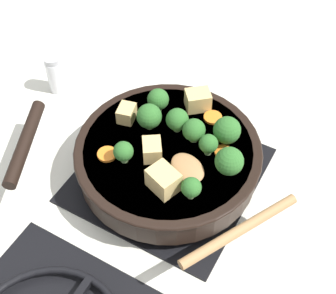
{
  "coord_description": "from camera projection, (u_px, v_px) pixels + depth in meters",
  "views": [
    {
      "loc": [
        -0.26,
        0.46,
        0.7
      ],
      "look_at": [
        0.0,
        0.0,
        0.08
      ],
      "focal_mm": 50.0,
      "sensor_mm": 36.0,
      "label": 1
    }
  ],
  "objects": [
    {
      "name": "carrot_slice_near_center",
      "position": [
        213.0,
        117.0,
        0.85
      ],
      "size": [
        0.03,
        0.03,
        0.01
      ],
      "primitive_type": "cylinder",
      "color": "orange",
      "rests_on": "skillet_pan"
    },
    {
      "name": "wooden_spoon",
      "position": [
        215.0,
        200.0,
        0.73
      ],
      "size": [
        0.22,
        0.2,
        0.02
      ],
      "color": "#A87A4C",
      "rests_on": "skillet_pan"
    },
    {
      "name": "front_burner_grate",
      "position": [
        168.0,
        171.0,
        0.86
      ],
      "size": [
        0.31,
        0.31,
        0.03
      ],
      "color": "black",
      "rests_on": "ground_plane"
    },
    {
      "name": "tofu_cube_near_handle",
      "position": [
        198.0,
        100.0,
        0.86
      ],
      "size": [
        0.06,
        0.06,
        0.04
      ],
      "primitive_type": "cube",
      "rotation": [
        0.0,
        0.0,
        3.84
      ],
      "color": "#DBB770",
      "rests_on": "skillet_pan"
    },
    {
      "name": "broccoli_floret_center_top",
      "position": [
        208.0,
        144.0,
        0.78
      ],
      "size": [
        0.03,
        0.03,
        0.04
      ],
      "color": "#709956",
      "rests_on": "skillet_pan"
    },
    {
      "name": "tofu_cube_east_chunk",
      "position": [
        152.0,
        150.0,
        0.79
      ],
      "size": [
        0.05,
        0.05,
        0.03
      ],
      "primitive_type": "cube",
      "rotation": [
        0.0,
        0.0,
        2.17
      ],
      "color": "#DBB770",
      "rests_on": "skillet_pan"
    },
    {
      "name": "broccoli_floret_mid_floret",
      "position": [
        149.0,
        116.0,
        0.82
      ],
      "size": [
        0.04,
        0.04,
        0.05
      ],
      "color": "#709956",
      "rests_on": "skillet_pan"
    },
    {
      "name": "broccoli_floret_near_spoon",
      "position": [
        227.0,
        130.0,
        0.8
      ],
      "size": [
        0.05,
        0.05,
        0.05
      ],
      "color": "#709956",
      "rests_on": "skillet_pan"
    },
    {
      "name": "skillet_pan",
      "position": [
        167.0,
        156.0,
        0.83
      ],
      "size": [
        0.45,
        0.36,
        0.06
      ],
      "color": "black",
      "rests_on": "front_burner_grate"
    },
    {
      "name": "broccoli_floret_small_inner",
      "position": [
        158.0,
        100.0,
        0.85
      ],
      "size": [
        0.04,
        0.04,
        0.05
      ],
      "color": "#709956",
      "rests_on": "skillet_pan"
    },
    {
      "name": "broccoli_floret_north_edge",
      "position": [
        123.0,
        152.0,
        0.77
      ],
      "size": [
        0.03,
        0.03,
        0.04
      ],
      "color": "#709956",
      "rests_on": "skillet_pan"
    },
    {
      "name": "carrot_slice_edge_slice",
      "position": [
        223.0,
        152.0,
        0.8
      ],
      "size": [
        0.03,
        0.03,
        0.01
      ],
      "primitive_type": "cylinder",
      "color": "orange",
      "rests_on": "skillet_pan"
    },
    {
      "name": "broccoli_floret_west_rim",
      "position": [
        230.0,
        160.0,
        0.75
      ],
      "size": [
        0.05,
        0.05,
        0.05
      ],
      "color": "#709956",
      "rests_on": "skillet_pan"
    },
    {
      "name": "broccoli_floret_tall_stem",
      "position": [
        191.0,
        188.0,
        0.73
      ],
      "size": [
        0.03,
        0.03,
        0.04
      ],
      "color": "#709956",
      "rests_on": "skillet_pan"
    },
    {
      "name": "salt_shaker",
      "position": [
        55.0,
        74.0,
        0.99
      ],
      "size": [
        0.04,
        0.04,
        0.09
      ],
      "color": "white",
      "rests_on": "ground_plane"
    },
    {
      "name": "tofu_cube_west_chunk",
      "position": [
        163.0,
        180.0,
        0.74
      ],
      "size": [
        0.06,
        0.05,
        0.04
      ],
      "primitive_type": "cube",
      "rotation": [
        0.0,
        0.0,
        5.94
      ],
      "color": "#DBB770",
      "rests_on": "skillet_pan"
    },
    {
      "name": "tofu_cube_center_large",
      "position": [
        127.0,
        113.0,
        0.84
      ],
      "size": [
        0.04,
        0.04,
        0.03
      ],
      "primitive_type": "cube",
      "rotation": [
        0.0,
        0.0,
        1.8
      ],
      "color": "#DBB770",
      "rests_on": "skillet_pan"
    },
    {
      "name": "broccoli_floret_south_cluster",
      "position": [
        194.0,
        130.0,
        0.8
      ],
      "size": [
        0.04,
        0.04,
        0.05
      ],
      "color": "#709956",
      "rests_on": "skillet_pan"
    },
    {
      "name": "ground_plane",
      "position": [
        168.0,
        175.0,
        0.87
      ],
      "size": [
        2.4,
        2.4,
        0.0
      ],
      "primitive_type": "plane",
      "color": "silver"
    },
    {
      "name": "broccoli_floret_east_rim",
      "position": [
        177.0,
        120.0,
        0.82
      ],
      "size": [
        0.04,
        0.04,
        0.05
      ],
      "color": "#709956",
      "rests_on": "skillet_pan"
    },
    {
      "name": "carrot_slice_orange_thin",
      "position": [
        107.0,
        154.0,
        0.8
      ],
      "size": [
        0.03,
        0.03,
        0.01
      ],
      "primitive_type": "cylinder",
      "color": "orange",
      "rests_on": "skillet_pan"
    }
  ]
}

